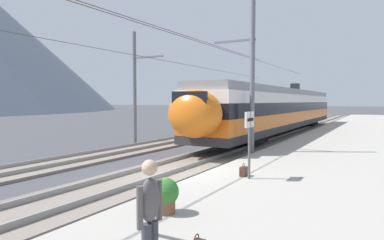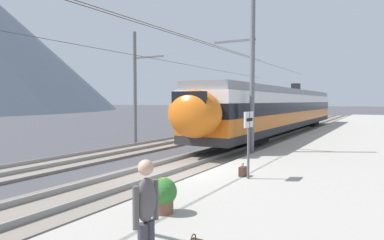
{
  "view_description": "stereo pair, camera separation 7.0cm",
  "coord_description": "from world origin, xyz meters",
  "px_view_note": "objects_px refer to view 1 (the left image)",
  "views": [
    {
      "loc": [
        -10.69,
        -6.67,
        2.85
      ],
      "look_at": [
        5.47,
        2.46,
        1.84
      ],
      "focal_mm": 32.14,
      "sensor_mm": 36.0,
      "label": 1
    },
    {
      "loc": [
        -10.66,
        -6.73,
        2.85
      ],
      "look_at": [
        5.47,
        2.46,
        1.84
      ],
      "focal_mm": 32.14,
      "sensor_mm": 36.0,
      "label": 2
    }
  ],
  "objects_px": {
    "platform_sign": "(249,130)",
    "handbag_near_sign": "(244,171)",
    "potted_plant_platform_edge": "(165,194)",
    "train_near_platform": "(281,109)",
    "train_far_track": "(257,107)",
    "catenary_mast_far_side": "(136,85)",
    "catenary_mast_mid": "(250,74)",
    "passenger_walking": "(150,213)"
  },
  "relations": [
    {
      "from": "passenger_walking",
      "to": "potted_plant_platform_edge",
      "type": "xyz_separation_m",
      "value": [
        2.48,
        1.42,
        -0.5
      ]
    },
    {
      "from": "catenary_mast_far_side",
      "to": "passenger_walking",
      "type": "relative_size",
      "value": 23.75
    },
    {
      "from": "train_far_track",
      "to": "handbag_near_sign",
      "type": "relative_size",
      "value": 57.85
    },
    {
      "from": "catenary_mast_far_side",
      "to": "handbag_near_sign",
      "type": "distance_m",
      "value": 13.7
    },
    {
      "from": "train_far_track",
      "to": "platform_sign",
      "type": "xyz_separation_m",
      "value": [
        -27.06,
        -8.98,
        -0.28
      ]
    },
    {
      "from": "platform_sign",
      "to": "handbag_near_sign",
      "type": "bearing_deg",
      "value": 47.65
    },
    {
      "from": "catenary_mast_far_side",
      "to": "handbag_near_sign",
      "type": "bearing_deg",
      "value": -126.15
    },
    {
      "from": "train_near_platform",
      "to": "train_far_track",
      "type": "relative_size",
      "value": 1.21
    },
    {
      "from": "train_far_track",
      "to": "passenger_walking",
      "type": "relative_size",
      "value": 15.26
    },
    {
      "from": "train_near_platform",
      "to": "passenger_walking",
      "type": "bearing_deg",
      "value": -168.96
    },
    {
      "from": "passenger_walking",
      "to": "catenary_mast_far_side",
      "type": "bearing_deg",
      "value": 39.12
    },
    {
      "from": "catenary_mast_mid",
      "to": "passenger_walking",
      "type": "distance_m",
      "value": 13.12
    },
    {
      "from": "catenary_mast_mid",
      "to": "platform_sign",
      "type": "relative_size",
      "value": 18.66
    },
    {
      "from": "passenger_walking",
      "to": "potted_plant_platform_edge",
      "type": "bearing_deg",
      "value": 29.84
    },
    {
      "from": "passenger_walking",
      "to": "potted_plant_platform_edge",
      "type": "distance_m",
      "value": 2.9
    },
    {
      "from": "catenary_mast_mid",
      "to": "handbag_near_sign",
      "type": "xyz_separation_m",
      "value": [
        -5.52,
        -1.81,
        -3.66
      ]
    },
    {
      "from": "handbag_near_sign",
      "to": "potted_plant_platform_edge",
      "type": "distance_m",
      "value": 4.43
    },
    {
      "from": "train_far_track",
      "to": "platform_sign",
      "type": "bearing_deg",
      "value": -161.64
    },
    {
      "from": "train_far_track",
      "to": "catenary_mast_mid",
      "type": "xyz_separation_m",
      "value": [
        -21.28,
        -6.88,
        1.97
      ]
    },
    {
      "from": "train_far_track",
      "to": "handbag_near_sign",
      "type": "xyz_separation_m",
      "value": [
        -26.8,
        -8.69,
        -1.69
      ]
    },
    {
      "from": "platform_sign",
      "to": "train_near_platform",
      "type": "bearing_deg",
      "value": 12.0
    },
    {
      "from": "train_near_platform",
      "to": "handbag_near_sign",
      "type": "xyz_separation_m",
      "value": [
        -18.01,
        -3.6,
        -1.7
      ]
    },
    {
      "from": "train_near_platform",
      "to": "platform_sign",
      "type": "bearing_deg",
      "value": -168.0
    },
    {
      "from": "platform_sign",
      "to": "potted_plant_platform_edge",
      "type": "distance_m",
      "value": 4.33
    },
    {
      "from": "handbag_near_sign",
      "to": "platform_sign",
      "type": "bearing_deg",
      "value": -132.35
    },
    {
      "from": "handbag_near_sign",
      "to": "potted_plant_platform_edge",
      "type": "xyz_separation_m",
      "value": [
        -4.42,
        0.16,
        0.28
      ]
    },
    {
      "from": "handbag_near_sign",
      "to": "potted_plant_platform_edge",
      "type": "bearing_deg",
      "value": 177.91
    },
    {
      "from": "potted_plant_platform_edge",
      "to": "platform_sign",
      "type": "bearing_deg",
      "value": -6.12
    },
    {
      "from": "catenary_mast_far_side",
      "to": "passenger_walking",
      "type": "xyz_separation_m",
      "value": [
        -14.72,
        -11.97,
        -2.65
      ]
    },
    {
      "from": "train_near_platform",
      "to": "potted_plant_platform_edge",
      "type": "distance_m",
      "value": 22.73
    },
    {
      "from": "catenary_mast_mid",
      "to": "platform_sign",
      "type": "height_order",
      "value": "catenary_mast_mid"
    },
    {
      "from": "catenary_mast_mid",
      "to": "passenger_walking",
      "type": "relative_size",
      "value": 23.75
    },
    {
      "from": "catenary_mast_far_side",
      "to": "passenger_walking",
      "type": "distance_m",
      "value": 19.16
    },
    {
      "from": "passenger_walking",
      "to": "train_far_track",
      "type": "bearing_deg",
      "value": 16.46
    },
    {
      "from": "catenary_mast_mid",
      "to": "handbag_near_sign",
      "type": "distance_m",
      "value": 6.87
    },
    {
      "from": "train_far_track",
      "to": "catenary_mast_far_side",
      "type": "relative_size",
      "value": 0.64
    },
    {
      "from": "train_far_track",
      "to": "platform_sign",
      "type": "distance_m",
      "value": 28.51
    },
    {
      "from": "catenary_mast_mid",
      "to": "potted_plant_platform_edge",
      "type": "distance_m",
      "value": 10.63
    },
    {
      "from": "passenger_walking",
      "to": "potted_plant_platform_edge",
      "type": "relative_size",
      "value": 2.13
    },
    {
      "from": "catenary_mast_mid",
      "to": "catenary_mast_far_side",
      "type": "distance_m",
      "value": 9.19
    },
    {
      "from": "handbag_near_sign",
      "to": "train_far_track",
      "type": "bearing_deg",
      "value": 17.97
    },
    {
      "from": "catenary_mast_mid",
      "to": "potted_plant_platform_edge",
      "type": "height_order",
      "value": "catenary_mast_mid"
    }
  ]
}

